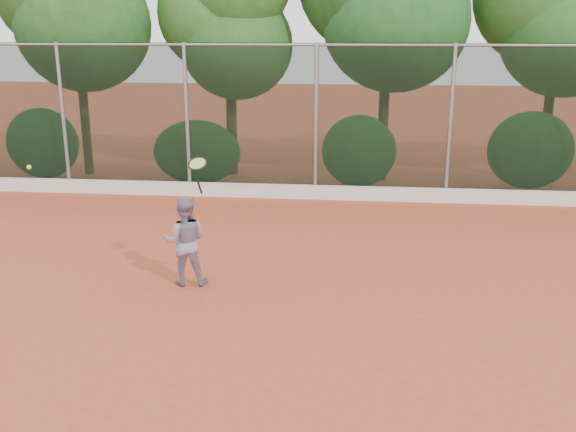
# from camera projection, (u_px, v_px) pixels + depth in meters

# --- Properties ---
(ground) EXTENTS (80.00, 80.00, 0.00)m
(ground) POSITION_uv_depth(u_px,v_px,m) (280.00, 329.00, 8.38)
(ground) COLOR #B2462A
(ground) RESTS_ON ground
(concrete_curb) EXTENTS (24.00, 0.20, 0.30)m
(concrete_curb) POSITION_uv_depth(u_px,v_px,m) (315.00, 192.00, 14.85)
(concrete_curb) COLOR silver
(concrete_curb) RESTS_ON ground
(tennis_player) EXTENTS (0.73, 0.61, 1.37)m
(tennis_player) POSITION_uv_depth(u_px,v_px,m) (185.00, 241.00, 9.71)
(tennis_player) COLOR gray
(tennis_player) RESTS_ON ground
(chainlink_fence) EXTENTS (24.09, 0.09, 3.50)m
(chainlink_fence) POSITION_uv_depth(u_px,v_px,m) (316.00, 117.00, 14.55)
(chainlink_fence) COLOR black
(chainlink_fence) RESTS_ON ground
(foliage_backdrop) EXTENTS (23.70, 3.63, 7.55)m
(foliage_backdrop) POSITION_uv_depth(u_px,v_px,m) (300.00, 3.00, 15.79)
(foliage_backdrop) COLOR #472D1B
(foliage_backdrop) RESTS_ON ground
(tennis_racket) EXTENTS (0.31, 0.29, 0.56)m
(tennis_racket) POSITION_uv_depth(u_px,v_px,m) (198.00, 166.00, 9.23)
(tennis_racket) COLOR black
(tennis_racket) RESTS_ON ground
(tennis_ball_in_flight) EXTENTS (0.07, 0.07, 0.07)m
(tennis_ball_in_flight) POSITION_uv_depth(u_px,v_px,m) (29.00, 167.00, 9.17)
(tennis_ball_in_flight) COLOR #D8ED36
(tennis_ball_in_flight) RESTS_ON ground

